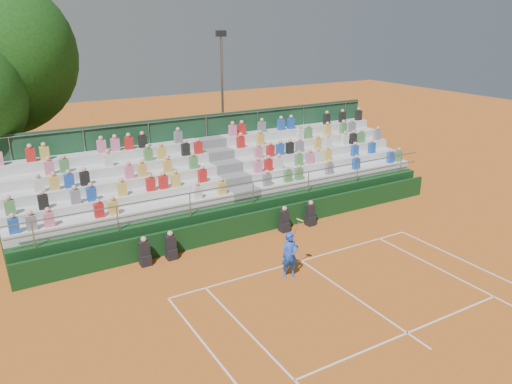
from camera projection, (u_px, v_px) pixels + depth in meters
ground at (301, 261)px, 19.44m from camera, size 90.00×90.00×0.00m
courtside_wall at (259, 222)px, 21.88m from camera, size 20.00×0.15×1.00m
line_officials at (233, 233)px, 20.78m from camera, size 8.19×0.40×1.19m
grandstand at (226, 189)px, 24.33m from camera, size 20.00×5.20×4.40m
tennis_player at (290, 255)px, 18.00m from camera, size 0.89×0.56×2.22m
floodlight_mast at (222, 91)px, 30.13m from camera, size 0.60×0.25×8.31m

